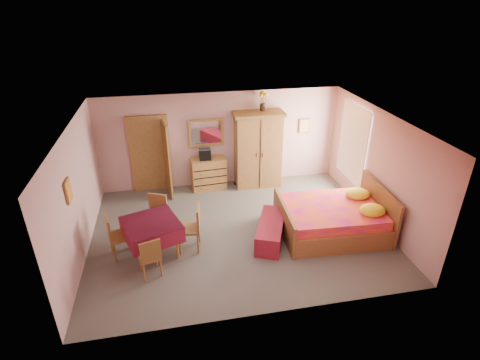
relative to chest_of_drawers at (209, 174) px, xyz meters
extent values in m
plane|color=#605B54|center=(0.39, -2.24, -0.44)|extent=(6.50, 6.50, 0.00)
plane|color=brown|center=(0.39, -2.24, 2.16)|extent=(6.50, 6.50, 0.00)
cube|color=tan|center=(0.39, 0.26, 0.86)|extent=(6.50, 0.10, 2.60)
cube|color=tan|center=(0.39, -4.74, 0.86)|extent=(6.50, 0.10, 2.60)
cube|color=tan|center=(-2.86, -2.24, 0.86)|extent=(0.10, 5.00, 2.60)
cube|color=tan|center=(3.64, -2.24, 0.86)|extent=(0.10, 5.00, 2.60)
cube|color=#9E6B35|center=(-1.51, 0.23, 0.59)|extent=(1.06, 0.12, 2.15)
cube|color=white|center=(3.60, -1.04, 1.01)|extent=(0.08, 1.40, 1.95)
cube|color=orange|center=(-2.83, -2.84, 1.26)|extent=(0.04, 0.32, 0.42)
cube|color=#D8BF59|center=(2.74, 0.23, 1.11)|extent=(0.30, 0.04, 0.40)
cube|color=#A67238|center=(0.00, 0.00, 0.00)|extent=(0.96, 0.54, 0.88)
cube|color=white|center=(0.00, 0.21, 1.11)|extent=(0.94, 0.11, 0.74)
cube|color=black|center=(-0.08, -0.02, 0.58)|extent=(0.32, 0.24, 0.29)
cube|color=black|center=(0.83, 0.09, 0.52)|extent=(0.25, 0.25, 1.92)
cube|color=#9A6734|center=(1.36, -0.04, 0.61)|extent=(1.35, 0.71, 2.10)
cube|color=yellow|center=(1.49, 0.07, 1.92)|extent=(0.22, 0.22, 0.51)
cube|color=#CE1474|center=(2.44, -2.63, 0.09)|extent=(2.38, 1.92, 1.06)
cube|color=maroon|center=(1.03, -2.69, -0.21)|extent=(1.00, 1.48, 0.46)
cube|color=maroon|center=(-1.48, -2.69, -0.05)|extent=(1.33, 1.33, 0.77)
cube|color=#9C6235|center=(-1.53, -3.33, -0.01)|extent=(0.49, 0.49, 0.87)
cube|color=#985F33|center=(-1.42, -2.02, 0.03)|extent=(0.56, 0.56, 0.94)
cube|color=olive|center=(-2.11, -2.62, 0.05)|extent=(0.55, 0.55, 0.97)
cube|color=#926031|center=(-0.73, -2.66, 0.07)|extent=(0.52, 0.52, 1.02)
camera|label=1|loc=(-0.93, -9.22, 4.44)|focal=28.00mm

